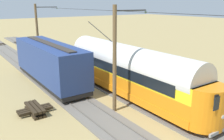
{
  "coord_description": "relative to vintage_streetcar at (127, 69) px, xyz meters",
  "views": [
    {
      "loc": [
        9.98,
        18.19,
        7.64
      ],
      "look_at": [
        -1.93,
        1.03,
        1.79
      ],
      "focal_mm": 38.59,
      "sensor_mm": 36.0,
      "label": 1
    }
  ],
  "objects": [
    {
      "name": "catenary_pole_foreground",
      "position": [
        2.66,
        -14.46,
        1.68
      ],
      "size": [
        2.95,
        0.28,
        7.54
      ],
      "color": "brown",
      "rests_on": "ground"
    },
    {
      "name": "switch_stand",
      "position": [
        -1.48,
        -12.94,
        -1.56
      ],
      "size": [
        0.5,
        0.3,
        1.24
      ],
      "color": "black",
      "rests_on": "ground"
    },
    {
      "name": "vintage_streetcar",
      "position": [
        0.0,
        0.0,
        0.0
      ],
      "size": [
        2.65,
        17.4,
        5.66
      ],
      "color": "orange",
      "rests_on": "ground"
    },
    {
      "name": "track_streetcar_siding",
      "position": [
        -0.0,
        -3.28,
        -2.21
      ],
      "size": [
        2.8,
        80.0,
        0.18
      ],
      "color": "#666059",
      "rests_on": "ground"
    },
    {
      "name": "coach_adjacent",
      "position": [
        4.29,
        -6.64,
        -0.1
      ],
      "size": [
        2.96,
        11.94,
        3.85
      ],
      "color": "navy",
      "rests_on": "ground"
    },
    {
      "name": "overhead_wire_run",
      "position": [
        0.06,
        1.25,
        4.73
      ],
      "size": [
        2.75,
        36.91,
        0.18
      ],
      "color": "black",
      "rests_on": "ground"
    },
    {
      "name": "track_adjacent_siding",
      "position": [
        4.3,
        -3.28,
        -2.21
      ],
      "size": [
        2.8,
        80.0,
        0.18
      ],
      "color": "#666059",
      "rests_on": "ground"
    },
    {
      "name": "ground_plane",
      "position": [
        2.15,
        -2.96,
        -2.26
      ],
      "size": [
        220.0,
        220.0,
        0.0
      ],
      "primitive_type": "plane",
      "color": "#9E8956"
    },
    {
      "name": "spare_tie_stack",
      "position": [
        7.65,
        -0.93,
        -1.99
      ],
      "size": [
        2.4,
        2.4,
        0.54
      ],
      "color": "#2D2316",
      "rests_on": "ground"
    },
    {
      "name": "catenary_pole_mid_near",
      "position": [
        2.66,
        2.0,
        1.68
      ],
      "size": [
        2.95,
        0.28,
        7.54
      ],
      "color": "brown",
      "rests_on": "ground"
    }
  ]
}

